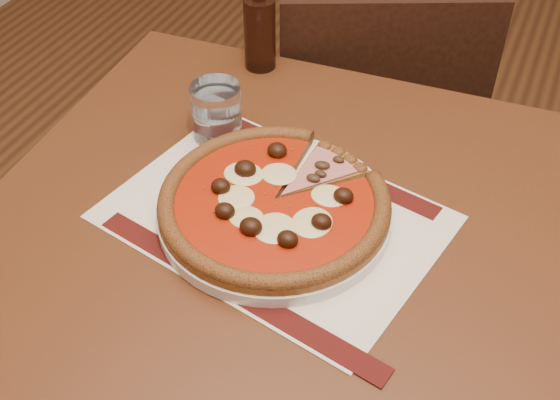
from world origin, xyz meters
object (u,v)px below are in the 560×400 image
object	(u,v)px
chair_far	(371,131)
pizza	(274,201)
water_glass	(217,113)
table	(274,276)
bottle	(260,29)
plate	(274,212)

from	to	relation	value
chair_far	pizza	size ratio (longest dim) A/B	2.75
pizza	water_glass	size ratio (longest dim) A/B	3.42
table	chair_far	world-z (taller)	chair_far
water_glass	bottle	world-z (taller)	bottle
plate	water_glass	distance (m)	0.20
chair_far	pizza	world-z (taller)	chair_far
bottle	chair_far	bearing A→B (deg)	58.23
bottle	plate	bearing A→B (deg)	-62.55
plate	water_glass	bearing A→B (deg)	139.48
table	bottle	distance (m)	0.43
plate	table	bearing A→B (deg)	-67.97
pizza	water_glass	world-z (taller)	water_glass
table	pizza	distance (m)	0.13
chair_far	bottle	xyz separation A→B (m)	(-0.15, -0.24, 0.34)
chair_far	bottle	distance (m)	0.44
table	plate	distance (m)	0.11
table	chair_far	distance (m)	0.61
table	water_glass	bearing A→B (deg)	137.54
table	plate	world-z (taller)	plate
chair_far	plate	bearing A→B (deg)	68.24
table	chair_far	xyz separation A→B (m)	(-0.03, 0.59, -0.17)
plate	water_glass	world-z (taller)	water_glass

